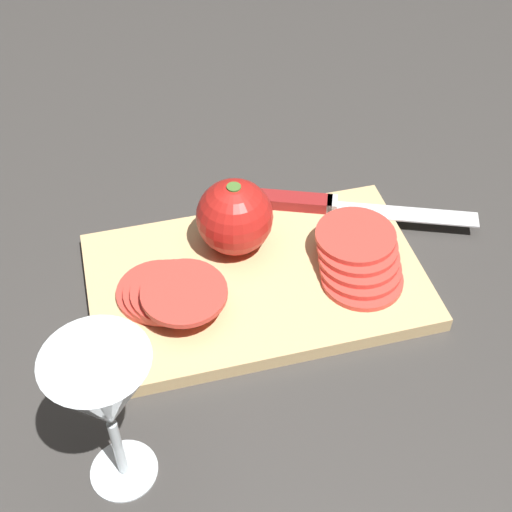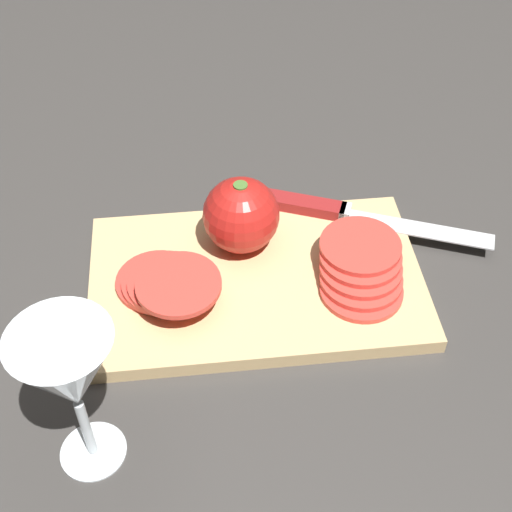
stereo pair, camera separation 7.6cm
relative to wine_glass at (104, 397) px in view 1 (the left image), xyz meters
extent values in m
plane|color=#383533|center=(0.09, 0.20, -0.12)|extent=(3.00, 3.00, 0.00)
cube|color=tan|center=(0.17, 0.19, -0.11)|extent=(0.36, 0.22, 0.02)
cylinder|color=silver|center=(0.00, 0.00, -0.12)|extent=(0.06, 0.06, 0.00)
cylinder|color=silver|center=(0.00, 0.00, -0.08)|extent=(0.01, 0.01, 0.08)
cone|color=silver|center=(0.00, 0.00, 0.00)|extent=(0.08, 0.08, 0.09)
cone|color=beige|center=(0.00, 0.00, -0.02)|extent=(0.03, 0.03, 0.03)
sphere|color=red|center=(0.16, 0.24, -0.06)|extent=(0.09, 0.09, 0.09)
cylinder|color=#47702D|center=(0.16, 0.24, -0.02)|extent=(0.02, 0.02, 0.01)
cube|color=silver|center=(0.37, 0.24, -0.10)|extent=(0.17, 0.09, 0.00)
cube|color=silver|center=(0.29, 0.27, -0.09)|extent=(0.02, 0.03, 0.01)
cube|color=maroon|center=(0.24, 0.29, -0.09)|extent=(0.10, 0.06, 0.01)
cylinder|color=#D63D33|center=(0.06, 0.19, -0.10)|extent=(0.09, 0.09, 0.01)
cylinder|color=#D63D33|center=(0.07, 0.18, -0.09)|extent=(0.09, 0.09, 0.01)
cylinder|color=#D63D33|center=(0.08, 0.17, -0.09)|extent=(0.09, 0.09, 0.01)
cylinder|color=#D63D33|center=(0.08, 0.16, -0.08)|extent=(0.09, 0.09, 0.01)
cylinder|color=#D63D33|center=(0.09, 0.16, -0.07)|extent=(0.09, 0.09, 0.01)
cylinder|color=#D63D33|center=(0.28, 0.15, -0.10)|extent=(0.09, 0.09, 0.01)
cylinder|color=#D63D33|center=(0.28, 0.16, -0.09)|extent=(0.09, 0.09, 0.01)
cylinder|color=#D63D33|center=(0.28, 0.17, -0.09)|extent=(0.09, 0.09, 0.01)
cylinder|color=#D63D33|center=(0.28, 0.18, -0.08)|extent=(0.09, 0.09, 0.01)
cylinder|color=#D63D33|center=(0.28, 0.19, -0.07)|extent=(0.09, 0.09, 0.01)
camera|label=1|loc=(0.04, -0.33, 0.47)|focal=50.00mm
camera|label=2|loc=(0.11, -0.34, 0.47)|focal=50.00mm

